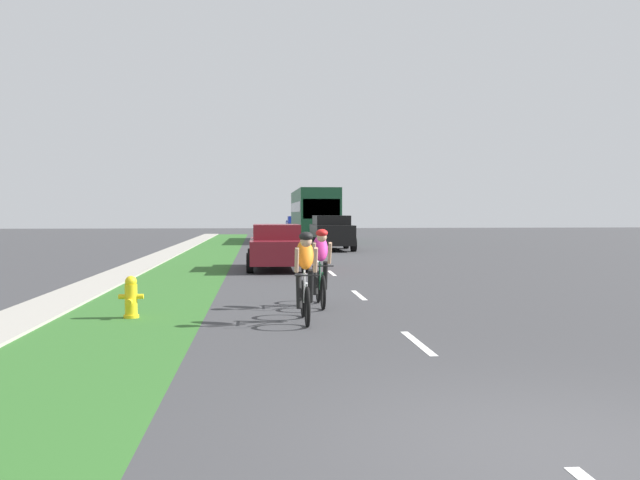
{
  "coord_description": "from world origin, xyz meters",
  "views": [
    {
      "loc": [
        -2.31,
        -4.88,
        1.89
      ],
      "look_at": [
        0.15,
        21.16,
        0.83
      ],
      "focal_mm": 36.69,
      "sensor_mm": 36.0,
      "label": 1
    }
  ],
  "objects_px": {
    "suv_black": "(331,232)",
    "bus_dark_green": "(313,212)",
    "pickup_blue": "(297,225)",
    "cyclist_trailing": "(321,267)",
    "cyclist_lead": "(305,276)",
    "sedan_maroon": "(276,247)",
    "fire_hydrant_yellow": "(131,298)"
  },
  "relations": [
    {
      "from": "cyclist_trailing",
      "to": "sedan_maroon",
      "type": "relative_size",
      "value": 0.4
    },
    {
      "from": "bus_dark_green",
      "to": "pickup_blue",
      "type": "relative_size",
      "value": 2.27
    },
    {
      "from": "suv_black",
      "to": "fire_hydrant_yellow",
      "type": "bearing_deg",
      "value": -105.69
    },
    {
      "from": "fire_hydrant_yellow",
      "to": "cyclist_lead",
      "type": "distance_m",
      "value": 3.22
    },
    {
      "from": "pickup_blue",
      "to": "fire_hydrant_yellow",
      "type": "bearing_deg",
      "value": -96.72
    },
    {
      "from": "sedan_maroon",
      "to": "fire_hydrant_yellow",
      "type": "bearing_deg",
      "value": -105.96
    },
    {
      "from": "cyclist_lead",
      "to": "pickup_blue",
      "type": "height_order",
      "value": "pickup_blue"
    },
    {
      "from": "fire_hydrant_yellow",
      "to": "cyclist_lead",
      "type": "bearing_deg",
      "value": -13.71
    },
    {
      "from": "sedan_maroon",
      "to": "pickup_blue",
      "type": "bearing_deg",
      "value": 85.66
    },
    {
      "from": "cyclist_lead",
      "to": "sedan_maroon",
      "type": "xyz_separation_m",
      "value": [
        -0.2,
        10.92,
        -0.04
      ]
    },
    {
      "from": "suv_black",
      "to": "pickup_blue",
      "type": "height_order",
      "value": "suv_black"
    },
    {
      "from": "sedan_maroon",
      "to": "suv_black",
      "type": "xyz_separation_m",
      "value": [
        3.15,
        11.42,
        0.18
      ]
    },
    {
      "from": "bus_dark_green",
      "to": "cyclist_lead",
      "type": "bearing_deg",
      "value": -95.07
    },
    {
      "from": "fire_hydrant_yellow",
      "to": "sedan_maroon",
      "type": "relative_size",
      "value": 0.18
    },
    {
      "from": "cyclist_lead",
      "to": "suv_black",
      "type": "distance_m",
      "value": 22.53
    },
    {
      "from": "bus_dark_green",
      "to": "pickup_blue",
      "type": "bearing_deg",
      "value": 90.27
    },
    {
      "from": "cyclist_trailing",
      "to": "suv_black",
      "type": "distance_m",
      "value": 20.57
    },
    {
      "from": "cyclist_trailing",
      "to": "pickup_blue",
      "type": "xyz_separation_m",
      "value": [
        2.45,
        49.77,
        0.02
      ]
    },
    {
      "from": "cyclist_lead",
      "to": "suv_black",
      "type": "bearing_deg",
      "value": 82.46
    },
    {
      "from": "bus_dark_green",
      "to": "pickup_blue",
      "type": "height_order",
      "value": "bus_dark_green"
    },
    {
      "from": "fire_hydrant_yellow",
      "to": "sedan_maroon",
      "type": "bearing_deg",
      "value": 74.04
    },
    {
      "from": "cyclist_lead",
      "to": "sedan_maroon",
      "type": "height_order",
      "value": "cyclist_lead"
    },
    {
      "from": "fire_hydrant_yellow",
      "to": "bus_dark_green",
      "type": "relative_size",
      "value": 0.07
    },
    {
      "from": "fire_hydrant_yellow",
      "to": "cyclist_trailing",
      "type": "relative_size",
      "value": 0.44
    },
    {
      "from": "cyclist_lead",
      "to": "pickup_blue",
      "type": "bearing_deg",
      "value": 86.79
    },
    {
      "from": "suv_black",
      "to": "bus_dark_green",
      "type": "relative_size",
      "value": 0.41
    },
    {
      "from": "sedan_maroon",
      "to": "pickup_blue",
      "type": "xyz_separation_m",
      "value": [
        3.1,
        40.76,
        0.06
      ]
    },
    {
      "from": "cyclist_lead",
      "to": "suv_black",
      "type": "relative_size",
      "value": 0.37
    },
    {
      "from": "cyclist_trailing",
      "to": "suv_black",
      "type": "relative_size",
      "value": 0.37
    },
    {
      "from": "fire_hydrant_yellow",
      "to": "sedan_maroon",
      "type": "xyz_separation_m",
      "value": [
        2.91,
        10.16,
        0.4
      ]
    },
    {
      "from": "fire_hydrant_yellow",
      "to": "pickup_blue",
      "type": "relative_size",
      "value": 0.15
    },
    {
      "from": "sedan_maroon",
      "to": "cyclist_trailing",
      "type": "bearing_deg",
      "value": -85.88
    }
  ]
}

